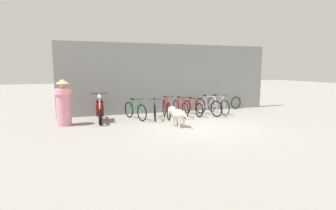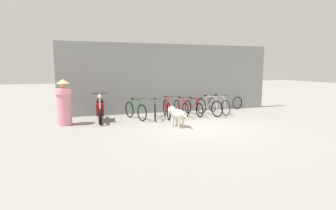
% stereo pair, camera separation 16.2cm
% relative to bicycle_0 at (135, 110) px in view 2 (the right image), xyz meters
% --- Properties ---
extents(ground_plane, '(60.00, 60.00, 0.00)m').
position_rel_bicycle_0_xyz_m(ground_plane, '(1.93, -2.08, -0.35)').
color(ground_plane, gray).
extents(shop_wall_back, '(9.89, 0.20, 3.11)m').
position_rel_bicycle_0_xyz_m(shop_wall_back, '(1.93, 1.32, 1.20)').
color(shop_wall_back, gray).
rests_on(shop_wall_back, ground).
extents(bicycle_0, '(0.63, 1.57, 0.86)m').
position_rel_bicycle_0_xyz_m(bicycle_0, '(0.00, 0.00, 0.00)').
color(bicycle_0, black).
rests_on(bicycle_0, ground).
extents(bicycle_1, '(0.55, 1.63, 0.85)m').
position_rel_bicycle_0_xyz_m(bicycle_1, '(0.76, -0.14, -0.00)').
color(bicycle_1, black).
rests_on(bicycle_1, ground).
extents(bicycle_2, '(0.46, 1.71, 0.92)m').
position_rel_bicycle_0_xyz_m(bicycle_2, '(1.26, -0.13, 0.03)').
color(bicycle_2, black).
rests_on(bicycle_2, ground).
extents(bicycle_3, '(0.46, 1.69, 0.86)m').
position_rel_bicycle_0_xyz_m(bicycle_3, '(1.93, 0.00, 0.01)').
color(bicycle_3, black).
rests_on(bicycle_3, ground).
extents(bicycle_4, '(0.46, 1.66, 0.79)m').
position_rel_bicycle_0_xyz_m(bicycle_4, '(2.56, 0.12, -0.03)').
color(bicycle_4, black).
rests_on(bicycle_4, ground).
extents(bicycle_5, '(0.56, 1.67, 0.90)m').
position_rel_bicycle_0_xyz_m(bicycle_5, '(3.18, -0.10, 0.02)').
color(bicycle_5, black).
rests_on(bicycle_5, ground).
extents(bicycle_6, '(0.46, 1.74, 0.88)m').
position_rel_bicycle_0_xyz_m(bicycle_6, '(3.79, 0.15, 0.01)').
color(bicycle_6, black).
rests_on(bicycle_6, ground).
extents(motorcycle, '(0.58, 1.95, 1.13)m').
position_rel_bicycle_0_xyz_m(motorcycle, '(-1.36, 0.01, 0.09)').
color(motorcycle, black).
rests_on(motorcycle, ground).
extents(stray_dog, '(0.54, 1.04, 0.69)m').
position_rel_bicycle_0_xyz_m(stray_dog, '(1.11, -1.77, 0.10)').
color(stray_dog, beige).
rests_on(stray_dog, ground).
extents(person_in_robes, '(0.80, 0.80, 1.64)m').
position_rel_bicycle_0_xyz_m(person_in_robes, '(-2.61, -0.33, 0.47)').
color(person_in_robes, pink).
rests_on(person_in_robes, ground).
extents(spare_tire_left, '(0.61, 0.15, 0.62)m').
position_rel_bicycle_0_xyz_m(spare_tire_left, '(5.33, 1.07, -0.04)').
color(spare_tire_left, black).
rests_on(spare_tire_left, ground).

